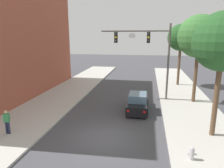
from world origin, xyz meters
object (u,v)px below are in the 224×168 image
fire_hydrant (192,153)px  street_tree_nearest (223,42)px  car_lead_black (138,103)px  street_tree_second (199,37)px  pedestrian_sidewalk_left_walker (7,121)px  traffic_signal_mast (149,48)px  street_tree_third (181,38)px

fire_hydrant → street_tree_nearest: size_ratio=0.09×
car_lead_black → fire_hydrant: car_lead_black is taller
street_tree_nearest → street_tree_second: bearing=88.2°
car_lead_black → street_tree_nearest: street_tree_nearest is taller
pedestrian_sidewalk_left_walker → street_tree_nearest: (13.28, 2.22, 5.05)m
traffic_signal_mast → street_tree_third: bearing=60.5°
fire_hydrant → street_tree_second: (2.10, 10.31, 5.90)m
traffic_signal_mast → car_lead_black: traffic_signal_mast is taller
traffic_signal_mast → fire_hydrant: size_ratio=10.42×
car_lead_black → pedestrian_sidewalk_left_walker: bearing=-142.6°
pedestrian_sidewalk_left_walker → street_tree_second: (13.50, 9.38, 5.35)m
street_tree_nearest → fire_hydrant: bearing=-120.7°
fire_hydrant → street_tree_third: 18.55m
street_tree_nearest → street_tree_third: street_tree_third is taller
car_lead_black → fire_hydrant: 7.87m
pedestrian_sidewalk_left_walker → street_tree_second: street_tree_second is taller
fire_hydrant → street_tree_second: street_tree_second is taller
traffic_signal_mast → car_lead_black: 5.79m
street_tree_second → street_tree_third: bearing=94.4°
pedestrian_sidewalk_left_walker → fire_hydrant: pedestrian_sidewalk_left_walker is taller
car_lead_black → street_tree_second: 8.39m
pedestrian_sidewalk_left_walker → street_tree_nearest: size_ratio=0.21×
car_lead_black → fire_hydrant: (3.22, -7.18, -0.22)m
traffic_signal_mast → car_lead_black: size_ratio=1.77×
car_lead_black → fire_hydrant: size_ratio=5.89×
street_tree_second → pedestrian_sidewalk_left_walker: bearing=-145.2°
street_tree_nearest → street_tree_third: bearing=91.3°
street_tree_third → fire_hydrant: bearing=-95.0°
street_tree_nearest → street_tree_second: 7.18m
traffic_signal_mast → pedestrian_sidewalk_left_walker: (-8.99, -9.64, -4.29)m
street_tree_nearest → street_tree_second: (0.23, 7.17, 0.30)m
street_tree_third → street_tree_second: bearing=-85.6°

